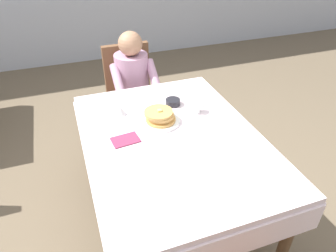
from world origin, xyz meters
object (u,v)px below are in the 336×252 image
(chair_diner, at_px, (130,87))
(diner_person, at_px, (133,81))
(syrup_pitcher, at_px, (120,110))
(spoon_near_edge, at_px, (170,154))
(cup_coffee, at_px, (196,107))
(dining_table_main, at_px, (173,148))
(bowl_butter, at_px, (173,102))
(plate_breakfast, at_px, (160,121))
(knife_right_of_plate, at_px, (186,118))
(breakfast_stack, at_px, (160,116))
(fork_left_of_plate, at_px, (134,129))

(chair_diner, distance_m, diner_person, 0.21)
(diner_person, xyz_separation_m, syrup_pitcher, (-0.25, -0.64, 0.11))
(spoon_near_edge, bearing_deg, cup_coffee, 60.74)
(dining_table_main, distance_m, bowl_butter, 0.42)
(plate_breakfast, height_order, knife_right_of_plate, plate_breakfast)
(diner_person, relative_size, syrup_pitcher, 14.00)
(plate_breakfast, relative_size, knife_right_of_plate, 1.40)
(plate_breakfast, bearing_deg, syrup_pitcher, 141.28)
(chair_diner, bearing_deg, knife_right_of_plate, 99.74)
(dining_table_main, distance_m, breakfast_stack, 0.24)
(syrup_pitcher, bearing_deg, bowl_butter, 0.68)
(chair_diner, bearing_deg, syrup_pitcher, 72.43)
(chair_diner, relative_size, breakfast_stack, 4.40)
(plate_breakfast, height_order, syrup_pitcher, syrup_pitcher)
(fork_left_of_plate, relative_size, knife_right_of_plate, 0.90)
(syrup_pitcher, bearing_deg, chair_diner, 72.43)
(fork_left_of_plate, distance_m, spoon_near_edge, 0.36)
(breakfast_stack, bearing_deg, cup_coffee, 7.63)
(diner_person, bearing_deg, dining_table_main, 90.42)
(cup_coffee, height_order, knife_right_of_plate, cup_coffee)
(dining_table_main, bearing_deg, cup_coffee, 41.43)
(dining_table_main, xyz_separation_m, spoon_near_edge, (-0.08, -0.16, 0.09))
(knife_right_of_plate, bearing_deg, bowl_butter, 0.15)
(dining_table_main, height_order, knife_right_of_plate, knife_right_of_plate)
(diner_person, relative_size, fork_left_of_plate, 6.22)
(chair_diner, bearing_deg, spoon_near_edge, 87.08)
(diner_person, bearing_deg, cup_coffee, 108.67)
(diner_person, relative_size, cup_coffee, 9.91)
(cup_coffee, distance_m, spoon_near_edge, 0.51)
(knife_right_of_plate, height_order, spoon_near_edge, same)
(diner_person, relative_size, knife_right_of_plate, 5.60)
(bowl_butter, distance_m, spoon_near_edge, 0.58)
(chair_diner, bearing_deg, dining_table_main, 90.36)
(chair_diner, distance_m, syrup_pitcher, 0.87)
(diner_person, xyz_separation_m, breakfast_stack, (-0.02, -0.82, 0.12))
(chair_diner, bearing_deg, cup_coffee, 105.75)
(dining_table_main, bearing_deg, plate_breakfast, 97.78)
(plate_breakfast, xyz_separation_m, cup_coffee, (0.28, 0.04, 0.03))
(knife_right_of_plate, bearing_deg, fork_left_of_plate, 84.15)
(cup_coffee, xyz_separation_m, spoon_near_edge, (-0.33, -0.39, -0.04))
(cup_coffee, bearing_deg, fork_left_of_plate, -173.27)
(breakfast_stack, distance_m, knife_right_of_plate, 0.19)
(cup_coffee, height_order, spoon_near_edge, cup_coffee)
(dining_table_main, bearing_deg, spoon_near_edge, -115.39)
(knife_right_of_plate, xyz_separation_m, spoon_near_edge, (-0.24, -0.33, 0.00))
(bowl_butter, relative_size, knife_right_of_plate, 0.55)
(bowl_butter, xyz_separation_m, fork_left_of_plate, (-0.36, -0.21, -0.02))
(dining_table_main, distance_m, fork_left_of_plate, 0.29)
(diner_person, bearing_deg, chair_diner, -90.00)
(plate_breakfast, bearing_deg, knife_right_of_plate, -6.01)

